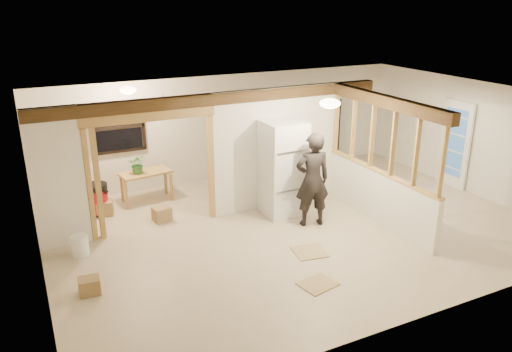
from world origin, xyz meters
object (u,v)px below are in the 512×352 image
shop_vac (97,199)px  woman (312,180)px  refrigerator (283,168)px  work_table (147,186)px  bookshelf (323,133)px

shop_vac → woman: bearing=-32.7°
refrigerator → woman: size_ratio=1.04×
work_table → shop_vac: bearing=-175.9°
refrigerator → bookshelf: refrigerator is taller
refrigerator → woman: 0.78m
shop_vac → bookshelf: bearing=6.7°
bookshelf → shop_vac: bearing=-173.3°
woman → shop_vac: 4.37m
shop_vac → bookshelf: bookshelf is taller
work_table → shop_vac: work_table is taller
work_table → refrigerator: bearing=-46.2°
work_table → woman: bearing=-53.3°
work_table → bookshelf: bearing=-2.8°
refrigerator → bookshelf: (2.44, 2.28, -0.09)m
bookshelf → work_table: bearing=-174.6°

